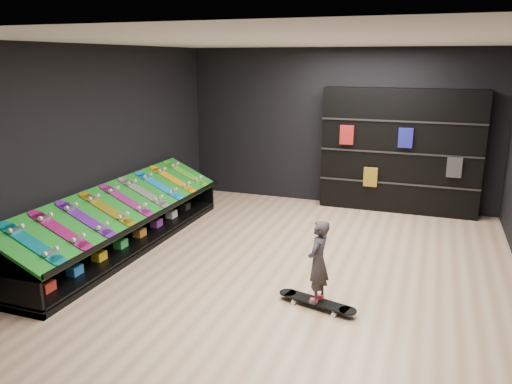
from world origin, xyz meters
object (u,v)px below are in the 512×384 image
(back_shelving, at_px, (400,151))
(floor_skateboard, at_px, (317,304))
(child, at_px, (318,277))
(display_rack, at_px, (125,231))

(back_shelving, height_order, floor_skateboard, back_shelving)
(back_shelving, relative_size, child, 4.87)
(floor_skateboard, bearing_deg, child, 0.00)
(child, bearing_deg, floor_skateboard, 180.00)
(display_rack, distance_m, back_shelving, 5.08)
(display_rack, xyz_separation_m, floor_skateboard, (3.20, -0.93, -0.21))
(display_rack, relative_size, floor_skateboard, 4.59)
(display_rack, bearing_deg, back_shelving, 41.57)
(back_shelving, distance_m, child, 4.35)
(display_rack, relative_size, back_shelving, 1.58)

